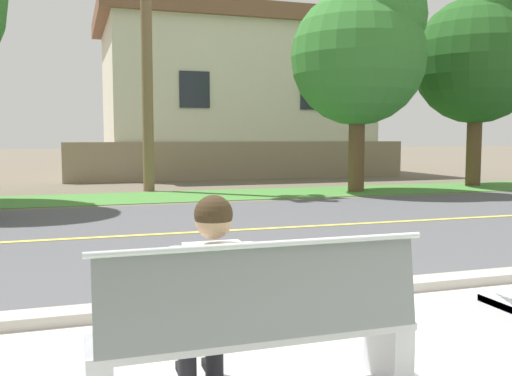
# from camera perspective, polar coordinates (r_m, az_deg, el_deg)

# --- Properties ---
(ground_plane) EXTENTS (140.00, 140.00, 0.00)m
(ground_plane) POSITION_cam_1_polar(r_m,az_deg,el_deg) (11.02, -5.35, -3.12)
(ground_plane) COLOR #665B4C
(sidewalk_pavement) EXTENTS (44.00, 3.60, 0.01)m
(sidewalk_pavement) POSITION_cam_1_polar(r_m,az_deg,el_deg) (4.17, 19.44, -17.36)
(sidewalk_pavement) COLOR beige
(sidewalk_pavement) RESTS_ON ground_plane
(curb_edge) EXTENTS (44.00, 0.30, 0.11)m
(curb_edge) POSITION_cam_1_polar(r_m,az_deg,el_deg) (5.73, 7.35, -10.33)
(curb_edge) COLOR #ADA89E
(curb_edge) RESTS_ON ground_plane
(street_asphalt) EXTENTS (52.00, 8.00, 0.01)m
(street_asphalt) POSITION_cam_1_polar(r_m,az_deg,el_deg) (9.57, -3.37, -4.34)
(street_asphalt) COLOR #515156
(street_asphalt) RESTS_ON ground_plane
(road_centre_line) EXTENTS (48.00, 0.14, 0.01)m
(road_centre_line) POSITION_cam_1_polar(r_m,az_deg,el_deg) (9.57, -3.37, -4.31)
(road_centre_line) COLOR #E0CC4C
(road_centre_line) RESTS_ON ground_plane
(far_verge_grass) EXTENTS (48.00, 2.80, 0.02)m
(far_verge_grass) POSITION_cam_1_polar(r_m,az_deg,el_deg) (15.14, -8.87, -0.87)
(far_verge_grass) COLOR #478438
(far_verge_grass) RESTS_ON ground_plane
(bench_left) EXTENTS (1.95, 0.48, 1.01)m
(bench_left) POSITION_cam_1_polar(r_m,az_deg,el_deg) (3.42, 0.28, -14.00)
(bench_left) COLOR silver
(bench_left) RESTS_ON ground_plane
(seated_person_white) EXTENTS (0.52, 0.68, 1.25)m
(seated_person_white) POSITION_cam_1_polar(r_m,az_deg,el_deg) (3.45, -4.61, -10.11)
(seated_person_white) COLOR black
(seated_person_white) RESTS_ON ground_plane
(shade_tree_left) EXTENTS (3.81, 3.81, 6.29)m
(shade_tree_left) POSITION_cam_1_polar(r_m,az_deg,el_deg) (16.77, 10.69, 13.66)
(shade_tree_left) COLOR brown
(shade_tree_left) RESTS_ON ground_plane
(shade_tree_centre) EXTENTS (4.01, 4.01, 6.62)m
(shade_tree_centre) POSITION_cam_1_polar(r_m,az_deg,el_deg) (19.88, 21.73, 12.66)
(shade_tree_centre) COLOR brown
(shade_tree_centre) RESTS_ON ground_plane
(garden_wall) EXTENTS (13.00, 0.36, 1.40)m
(garden_wall) POSITION_cam_1_polar(r_m,az_deg,el_deg) (21.19, -1.02, 2.77)
(garden_wall) COLOR gray
(garden_wall) RESTS_ON ground_plane
(house_across_street) EXTENTS (11.14, 6.91, 6.53)m
(house_across_street) POSITION_cam_1_polar(r_m,az_deg,el_deg) (24.41, -2.35, 9.22)
(house_across_street) COLOR beige
(house_across_street) RESTS_ON ground_plane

